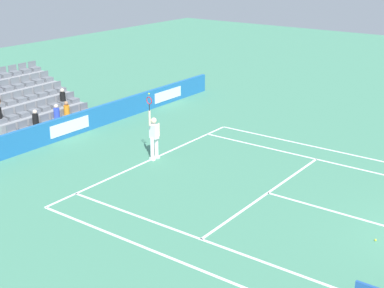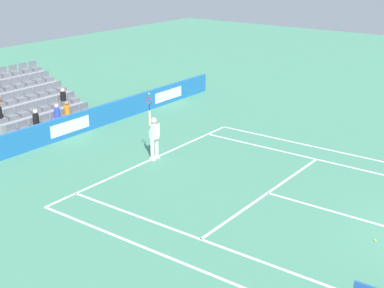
# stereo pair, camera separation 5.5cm
# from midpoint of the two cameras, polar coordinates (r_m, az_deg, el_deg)

# --- Properties ---
(line_baseline) EXTENTS (10.97, 0.10, 0.01)m
(line_baseline) POSITION_cam_midpoint_polar(r_m,az_deg,el_deg) (22.71, -4.38, -1.63)
(line_baseline) COLOR white
(line_baseline) RESTS_ON ground
(line_service) EXTENTS (8.23, 0.10, 0.01)m
(line_service) POSITION_cam_midpoint_polar(r_m,az_deg,el_deg) (19.83, 7.82, -5.05)
(line_service) COLOR white
(line_service) RESTS_ON ground
(line_centre_service) EXTENTS (0.10, 6.40, 0.01)m
(line_centre_service) POSITION_cam_midpoint_polar(r_m,az_deg,el_deg) (18.70, 16.49, -7.33)
(line_centre_service) COLOR white
(line_centre_service) RESTS_ON ground
(line_singles_sideline_left) EXTENTS (0.10, 11.89, 0.01)m
(line_singles_sideline_left) POSITION_cam_midpoint_polar(r_m,az_deg,el_deg) (16.48, 2.17, -10.33)
(line_singles_sideline_left) COLOR white
(line_singles_sideline_left) RESTS_ON ground
(line_singles_sideline_right) EXTENTS (0.10, 11.89, 0.01)m
(line_singles_sideline_right) POSITION_cam_midpoint_polar(r_m,az_deg,el_deg) (23.11, 13.76, -1.78)
(line_singles_sideline_right) COLOR white
(line_singles_sideline_right) RESTS_ON ground
(line_doubles_sideline_left) EXTENTS (0.10, 11.89, 0.01)m
(line_doubles_sideline_left) POSITION_cam_midpoint_polar(r_m,az_deg,el_deg) (15.52, -0.75, -12.38)
(line_doubles_sideline_left) COLOR white
(line_doubles_sideline_left) RESTS_ON ground
(line_doubles_sideline_right) EXTENTS (0.10, 11.89, 0.01)m
(line_doubles_sideline_right) POSITION_cam_midpoint_polar(r_m,az_deg,el_deg) (24.31, 15.04, -0.82)
(line_doubles_sideline_right) COLOR white
(line_doubles_sideline_right) RESTS_ON ground
(line_centre_mark) EXTENTS (0.10, 0.20, 0.01)m
(line_centre_mark) POSITION_cam_midpoint_polar(r_m,az_deg,el_deg) (22.65, -4.18, -1.69)
(line_centre_mark) COLOR white
(line_centre_mark) RESTS_ON ground
(sponsor_barrier) EXTENTS (21.64, 0.22, 1.02)m
(sponsor_barrier) POSITION_cam_midpoint_polar(r_m,az_deg,el_deg) (25.89, -12.79, 1.82)
(sponsor_barrier) COLOR #1E66AD
(sponsor_barrier) RESTS_ON ground
(tennis_player) EXTENTS (0.52, 0.38, 2.85)m
(tennis_player) POSITION_cam_midpoint_polar(r_m,az_deg,el_deg) (22.47, -4.04, 0.82)
(tennis_player) COLOR white
(tennis_player) RESTS_ON ground
(stadium_stand) EXTENTS (4.96, 4.75, 2.62)m
(stadium_stand) POSITION_cam_midpoint_polar(r_m,az_deg,el_deg) (28.50, -17.60, 3.66)
(stadium_stand) COLOR gray
(stadium_stand) RESTS_ON ground
(loose_tennis_ball) EXTENTS (0.07, 0.07, 0.07)m
(loose_tennis_ball) POSITION_cam_midpoint_polar(r_m,az_deg,el_deg) (17.47, 18.46, -9.45)
(loose_tennis_ball) COLOR #D1E533
(loose_tennis_ball) RESTS_ON ground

